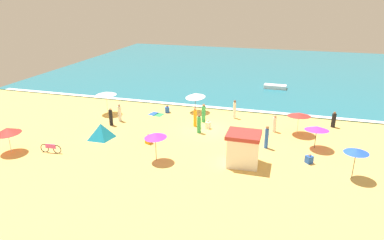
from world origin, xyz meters
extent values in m
plane|color=#EDBC60|center=(0.00, 0.00, 0.00)|extent=(60.00, 60.00, 0.00)
cube|color=teal|center=(0.00, 28.00, 0.05)|extent=(60.00, 44.00, 0.10)
cube|color=white|center=(0.00, 6.30, 0.10)|extent=(57.00, 0.70, 0.01)
cube|color=white|center=(4.24, -5.95, 1.10)|extent=(2.40, 2.16, 2.21)
cube|color=#A5332D|center=(4.24, -5.95, 2.35)|extent=(2.44, 2.16, 0.29)
cylinder|color=silver|center=(8.13, 1.28, 0.97)|extent=(0.05, 0.05, 1.94)
cone|color=red|center=(8.13, 1.28, 1.84)|extent=(2.73, 2.74, 0.44)
cylinder|color=silver|center=(-13.90, -9.00, 1.00)|extent=(0.05, 0.05, 1.99)
cone|color=red|center=(-13.90, -9.00, 1.80)|extent=(2.82, 2.82, 0.59)
cylinder|color=#4C3823|center=(9.52, -1.48, 0.93)|extent=(0.05, 0.05, 1.86)
cone|color=#B733C6|center=(9.52, -1.48, 1.75)|extent=(2.21, 2.22, 0.48)
cylinder|color=#4C3823|center=(-2.15, -7.14, 1.09)|extent=(0.05, 0.05, 2.19)
cone|color=#B733C6|center=(-2.15, -7.14, 2.05)|extent=(2.40, 2.40, 0.49)
cylinder|color=#4C3823|center=(-2.37, 4.62, 1.00)|extent=(0.05, 0.05, 2.00)
cone|color=white|center=(-2.37, 4.62, 1.82)|extent=(2.97, 2.98, 0.69)
cylinder|color=silver|center=(-11.12, 1.55, 1.14)|extent=(0.05, 0.05, 2.28)
cone|color=white|center=(-11.12, 1.55, 2.17)|extent=(2.97, 2.97, 0.35)
cylinder|color=#4C3823|center=(11.80, -5.85, 1.07)|extent=(0.05, 0.05, 2.15)
cone|color=blue|center=(11.80, -5.85, 2.04)|extent=(2.31, 2.31, 0.35)
pyramid|color=#1999D8|center=(-8.22, -4.67, 0.71)|extent=(2.40, 2.36, 1.41)
torus|color=black|center=(-10.13, -8.22, 0.33)|extent=(0.72, 0.12, 0.72)
torus|color=black|center=(-11.23, -8.31, 0.33)|extent=(0.72, 0.12, 0.72)
cube|color=#D84CA5|center=(-10.68, -8.26, 0.55)|extent=(0.88, 0.13, 0.36)
cube|color=orange|center=(-3.92, -4.41, 0.30)|extent=(0.62, 0.62, 0.61)
sphere|color=brown|center=(-3.92, -4.41, 0.71)|extent=(0.24, 0.24, 0.24)
cylinder|color=green|center=(-0.74, 1.84, 0.80)|extent=(0.53, 0.53, 1.61)
sphere|color=#9E6B47|center=(-0.74, 1.84, 1.73)|extent=(0.27, 0.27, 0.27)
cylinder|color=black|center=(-9.03, -1.49, 0.76)|extent=(0.49, 0.49, 1.52)
sphere|color=#DBA884|center=(-9.03, -1.49, 1.63)|extent=(0.24, 0.24, 0.24)
cylinder|color=white|center=(1.97, 3.79, 0.83)|extent=(0.32, 0.32, 1.67)
sphere|color=brown|center=(1.97, 3.79, 1.78)|extent=(0.24, 0.24, 0.24)
cube|color=blue|center=(9.00, -4.40, 0.29)|extent=(0.65, 0.65, 0.58)
sphere|color=#DBA884|center=(9.00, -4.40, 0.67)|extent=(0.20, 0.20, 0.20)
cylinder|color=black|center=(11.38, 3.91, 0.66)|extent=(0.39, 0.39, 1.32)
sphere|color=brown|center=(11.38, 3.91, 1.43)|extent=(0.24, 0.24, 0.24)
cube|color=white|center=(0.09, 0.29, 0.32)|extent=(0.49, 0.49, 0.63)
sphere|color=beige|center=(0.09, 0.29, 0.74)|extent=(0.24, 0.24, 0.24)
cylinder|color=orange|center=(-1.22, 0.47, 0.81)|extent=(0.35, 0.35, 1.62)
sphere|color=#9E6B47|center=(-1.22, 0.47, 1.73)|extent=(0.26, 0.26, 0.26)
cylinder|color=white|center=(-8.76, -0.22, 0.76)|extent=(0.44, 0.44, 1.52)
sphere|color=#DBA884|center=(-8.76, -0.22, 1.65)|extent=(0.27, 0.27, 0.27)
cylinder|color=blue|center=(5.68, -2.60, 0.84)|extent=(0.41, 0.41, 1.68)
sphere|color=#9E6B47|center=(5.68, -2.60, 1.80)|extent=(0.26, 0.26, 0.26)
cylinder|color=white|center=(6.09, 1.19, 0.69)|extent=(0.36, 0.36, 1.37)
sphere|color=#DBA884|center=(6.09, 1.19, 1.49)|extent=(0.27, 0.27, 0.27)
cube|color=blue|center=(-5.15, 3.53, 0.29)|extent=(0.59, 0.59, 0.59)
sphere|color=#9E6B47|center=(-5.15, 3.53, 0.69)|extent=(0.23, 0.23, 0.23)
cylinder|color=green|center=(-0.45, -0.98, 0.77)|extent=(0.47, 0.47, 1.53)
sphere|color=brown|center=(-0.45, -0.98, 1.63)|extent=(0.22, 0.22, 0.22)
cube|color=blue|center=(-6.39, 2.72, 0.01)|extent=(1.00, 1.27, 0.01)
cube|color=green|center=(-5.71, 2.52, 0.01)|extent=(0.99, 1.22, 0.01)
cube|color=white|center=(5.27, 16.32, 0.33)|extent=(2.90, 1.32, 0.47)
camera|label=1|loc=(7.05, -29.06, 12.04)|focal=32.32mm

